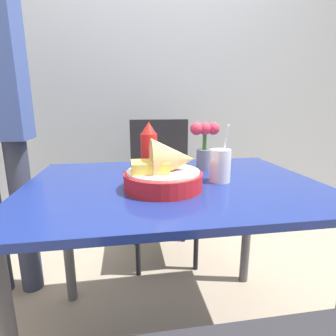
% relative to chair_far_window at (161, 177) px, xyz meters
% --- Properties ---
extents(wall_window, '(7.00, 0.06, 2.60)m').
position_rel_chair_far_window_xyz_m(wall_window, '(-0.05, 0.52, 0.76)').
color(wall_window, '#9EA8B7').
rests_on(wall_window, ground_plane).
extents(dining_table, '(1.09, 0.80, 0.73)m').
position_rel_chair_far_window_xyz_m(dining_table, '(-0.05, -0.77, 0.09)').
color(dining_table, navy).
rests_on(dining_table, ground_plane).
extents(chair_far_window, '(0.40, 0.40, 0.92)m').
position_rel_chair_far_window_xyz_m(chair_far_window, '(0.00, 0.00, 0.00)').
color(chair_far_window, black).
rests_on(chair_far_window, ground_plane).
extents(food_basket, '(0.27, 0.27, 0.18)m').
position_rel_chair_far_window_xyz_m(food_basket, '(-0.09, -0.85, 0.26)').
color(food_basket, red).
rests_on(food_basket, dining_table).
extents(ketchup_bottle, '(0.07, 0.07, 0.22)m').
position_rel_chair_far_window_xyz_m(ketchup_bottle, '(-0.13, -0.61, 0.30)').
color(ketchup_bottle, red).
rests_on(ketchup_bottle, dining_table).
extents(drink_cup, '(0.08, 0.08, 0.22)m').
position_rel_chair_far_window_xyz_m(drink_cup, '(0.12, -0.79, 0.25)').
color(drink_cup, silver).
rests_on(drink_cup, dining_table).
extents(flower_vase, '(0.13, 0.07, 0.21)m').
position_rel_chair_far_window_xyz_m(flower_vase, '(0.12, -0.59, 0.31)').
color(flower_vase, gray).
rests_on(flower_vase, dining_table).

